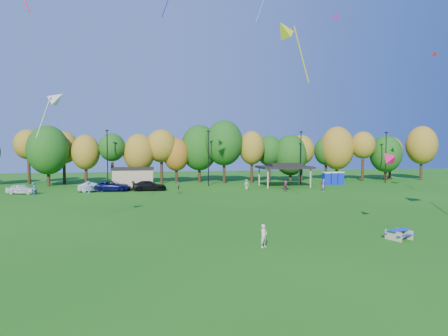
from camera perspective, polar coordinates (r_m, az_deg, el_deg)
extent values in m
plane|color=#19600F|center=(26.63, 5.96, -11.04)|extent=(160.00, 160.00, 0.00)
cylinder|color=black|center=(76.68, -26.08, -0.55)|extent=(0.50, 0.50, 4.12)
ellipsoid|color=olive|center=(76.55, -26.17, 3.04)|extent=(4.78, 4.78, 5.18)
cylinder|color=black|center=(71.05, -23.78, -0.98)|extent=(0.50, 0.50, 3.56)
ellipsoid|color=#144C0F|center=(70.90, -23.85, 2.37)|extent=(6.62, 6.62, 8.00)
cylinder|color=black|center=(74.65, -21.85, -0.67)|extent=(0.50, 0.50, 3.79)
ellipsoid|color=olive|center=(74.51, -21.92, 2.72)|extent=(4.94, 4.94, 5.58)
cylinder|color=black|center=(70.76, -19.10, -1.00)|extent=(0.50, 0.50, 3.34)
ellipsoid|color=olive|center=(70.60, -19.16, 2.16)|extent=(4.61, 4.61, 5.88)
cylinder|color=black|center=(70.06, -15.65, -0.79)|extent=(0.50, 0.50, 3.82)
ellipsoid|color=#144C0F|center=(69.91, -15.71, 2.86)|extent=(4.43, 4.43, 4.73)
cylinder|color=black|center=(70.46, -12.02, -0.95)|extent=(0.50, 0.50, 3.25)
ellipsoid|color=olive|center=(70.30, -12.05, 2.14)|extent=(5.33, 5.33, 6.53)
cylinder|color=black|center=(71.01, -8.90, -0.60)|extent=(0.50, 0.50, 3.96)
ellipsoid|color=olive|center=(70.86, -8.93, 3.13)|extent=(5.31, 5.31, 5.82)
cylinder|color=black|center=(71.42, -6.82, -0.93)|extent=(0.50, 0.50, 3.05)
ellipsoid|color=#995914|center=(71.26, -6.84, 1.92)|extent=(4.54, 4.54, 5.87)
cylinder|color=black|center=(72.97, -3.53, -0.55)|extent=(0.50, 0.50, 3.77)
ellipsoid|color=#144C0F|center=(72.82, -3.54, 2.91)|extent=(6.69, 6.69, 8.35)
cylinder|color=black|center=(70.61, 0.02, -0.45)|extent=(0.50, 0.50, 4.28)
ellipsoid|color=#144C0F|center=(70.48, 0.02, 3.61)|extent=(6.64, 6.64, 8.01)
cylinder|color=black|center=(71.37, 3.98, -0.63)|extent=(0.50, 0.50, 3.76)
ellipsoid|color=olive|center=(71.22, 3.99, 2.89)|extent=(4.49, 4.49, 6.02)
cylinder|color=black|center=(74.39, 6.48, -0.62)|extent=(0.50, 0.50, 3.43)
ellipsoid|color=#144C0F|center=(74.24, 6.49, 2.46)|extent=(4.77, 4.77, 5.63)
cylinder|color=black|center=(74.80, 9.47, -0.81)|extent=(0.50, 0.50, 2.95)
ellipsoid|color=#144C0F|center=(74.65, 9.50, 1.83)|extent=(6.14, 6.14, 7.54)
cylinder|color=black|center=(76.01, 10.97, -0.55)|extent=(0.50, 0.50, 3.52)
ellipsoid|color=olive|center=(75.87, 11.00, 2.55)|extent=(4.78, 4.78, 5.53)
cylinder|color=black|center=(79.76, 14.33, -0.47)|extent=(0.50, 0.50, 3.39)
ellipsoid|color=#144C0F|center=(79.62, 14.37, 2.37)|extent=(4.54, 4.54, 5.46)
cylinder|color=black|center=(79.30, 15.80, -0.39)|extent=(0.50, 0.50, 3.72)
ellipsoid|color=olive|center=(79.17, 15.84, 2.75)|extent=(6.32, 6.32, 8.24)
cylinder|color=black|center=(79.57, 19.19, -0.31)|extent=(0.50, 0.50, 4.06)
ellipsoid|color=olive|center=(79.45, 19.25, 3.11)|extent=(4.50, 4.50, 5.13)
cylinder|color=black|center=(82.68, 22.07, -0.59)|extent=(0.50, 0.50, 3.05)
ellipsoid|color=#144C0F|center=(82.54, 22.12, 1.88)|extent=(5.97, 5.97, 7.05)
cylinder|color=black|center=(85.00, 22.60, -0.34)|extent=(0.50, 0.50, 3.55)
ellipsoid|color=olive|center=(84.87, 22.66, 2.46)|extent=(4.60, 4.60, 4.99)
cylinder|color=black|center=(86.63, 26.33, -0.19)|extent=(0.50, 0.50, 4.07)
ellipsoid|color=olive|center=(86.52, 26.41, 2.95)|extent=(5.83, 5.83, 7.42)
cylinder|color=black|center=(65.14, -16.32, 1.20)|extent=(0.16, 0.16, 9.00)
cube|color=black|center=(65.16, -16.38, 5.16)|extent=(0.50, 0.25, 0.18)
cylinder|color=black|center=(65.47, -2.24, 1.33)|extent=(0.16, 0.16, 9.00)
cube|color=black|center=(65.48, -2.25, 5.27)|extent=(0.50, 0.25, 0.18)
cylinder|color=black|center=(69.57, 10.92, 1.38)|extent=(0.16, 0.16, 9.00)
cube|color=black|center=(69.59, 10.96, 5.09)|extent=(0.50, 0.25, 0.18)
cylinder|color=black|center=(76.85, 22.10, 1.37)|extent=(0.16, 0.16, 9.00)
cube|color=black|center=(76.87, 22.17, 4.72)|extent=(0.50, 0.25, 0.18)
cube|color=tan|center=(63.02, -12.84, -1.54)|extent=(6.00, 4.00, 3.00)
cube|color=black|center=(62.92, -12.86, -0.07)|extent=(6.30, 4.30, 0.25)
cylinder|color=tan|center=(62.09, 6.28, -1.55)|extent=(0.24, 0.24, 3.00)
cylinder|color=tan|center=(64.45, 12.26, -1.43)|extent=(0.24, 0.24, 3.00)
cylinder|color=tan|center=(66.88, 5.05, -1.21)|extent=(0.24, 0.24, 3.00)
cylinder|color=tan|center=(69.07, 10.66, -1.12)|extent=(0.24, 0.24, 3.00)
cube|color=black|center=(65.43, 8.60, 0.12)|extent=(8.20, 6.20, 0.35)
cube|color=black|center=(65.41, 8.60, 0.47)|extent=(5.00, 3.50, 0.45)
cube|color=#0D25B3|center=(69.86, 14.42, -1.53)|extent=(1.10, 1.10, 2.00)
cube|color=silver|center=(69.78, 14.43, -0.63)|extent=(1.15, 1.15, 0.18)
cube|color=#0D25B3|center=(70.56, 15.32, -1.49)|extent=(1.10, 1.10, 2.00)
cube|color=silver|center=(70.49, 15.33, -0.61)|extent=(1.15, 1.15, 0.18)
cube|color=#0D25B3|center=(71.28, 16.21, -1.46)|extent=(1.10, 1.10, 2.00)
cube|color=silver|center=(71.20, 16.22, -0.59)|extent=(1.15, 1.15, 0.18)
cube|color=tan|center=(30.33, 23.02, -8.89)|extent=(0.52, 1.28, 0.65)
cube|color=tan|center=(31.25, 24.37, -8.57)|extent=(0.52, 1.28, 0.65)
cube|color=#1442B7|center=(30.72, 23.72, -8.09)|extent=(1.76, 1.16, 0.05)
cube|color=#1442B7|center=(30.45, 24.56, -8.74)|extent=(1.62, 0.73, 0.05)
cube|color=#1442B7|center=(31.11, 22.88, -8.46)|extent=(1.62, 0.73, 0.05)
imported|color=beige|center=(26.13, 5.71, -9.62)|extent=(0.65, 0.61, 1.50)
imported|color=white|center=(61.23, -26.95, -2.70)|extent=(4.24, 2.46, 1.36)
imported|color=#A8A8AE|center=(60.39, -18.22, -2.60)|extent=(4.35, 2.25, 1.36)
imported|color=#0C0E4B|center=(60.32, -15.62, -2.51)|extent=(5.49, 2.94, 1.47)
imported|color=black|center=(59.79, -10.61, -2.51)|extent=(5.01, 2.05, 1.45)
imported|color=#718551|center=(55.28, -6.58, -2.82)|extent=(0.51, 1.01, 1.65)
imported|color=#A5455A|center=(58.14, 8.76, -2.57)|extent=(1.04, 1.57, 1.62)
imported|color=#57A0BF|center=(59.55, -25.56, -2.66)|extent=(0.86, 0.98, 1.69)
imported|color=#4969A1|center=(58.48, -18.81, -2.61)|extent=(1.11, 1.28, 1.72)
imported|color=#B2549F|center=(59.62, 13.98, -2.40)|extent=(0.73, 0.78, 1.79)
imported|color=gray|center=(59.74, 3.23, -2.39)|extent=(0.93, 0.81, 1.61)
cone|color=#B0B0B0|center=(30.36, -22.72, 9.21)|extent=(1.52, 1.22, 1.41)
cylinder|color=#B0B0B0|center=(30.32, -24.37, 6.62)|extent=(1.12, 0.25, 2.85)
cylinder|color=#2884FF|center=(60.61, 5.54, 22.41)|extent=(2.13, 0.45, 5.67)
cone|color=red|center=(61.80, 27.92, 14.30)|extent=(1.41, 1.42, 1.16)
cone|color=#FB0D61|center=(32.56, 22.40, 1.45)|extent=(1.38, 1.60, 1.37)
cone|color=yellow|center=(37.12, 8.60, 19.01)|extent=(2.51, 2.18, 2.10)
cylinder|color=yellow|center=(36.59, 11.01, 15.59)|extent=(1.74, 0.69, 4.73)
cone|color=#D723C0|center=(52.47, 15.66, 20.22)|extent=(1.62, 1.82, 1.51)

